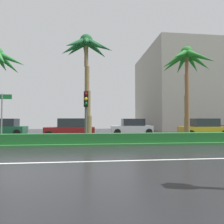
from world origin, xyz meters
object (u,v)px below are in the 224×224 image
palm_tree_centre (187,63)px  street_name_sign (2,112)px  car_in_traffic_fourth (132,127)px  palm_tree_centre_left (86,53)px  car_in_traffic_third (71,129)px  traffic_signal_median_right (86,107)px  car_in_traffic_second (4,128)px  car_in_traffic_fifth (203,128)px

palm_tree_centre → street_name_sign: palm_tree_centre is taller
street_name_sign → car_in_traffic_fourth: size_ratio=0.70×
palm_tree_centre_left → car_in_traffic_third: palm_tree_centre_left is taller
traffic_signal_median_right → car_in_traffic_fourth: (4.71, 8.22, -1.59)m
traffic_signal_median_right → car_in_traffic_second: size_ratio=0.77×
car_in_traffic_fourth → street_name_sign: bearing=40.7°
palm_tree_centre_left → palm_tree_centre: 7.63m
car_in_traffic_fifth → traffic_signal_median_right: bearing=25.3°
car_in_traffic_second → car_in_traffic_third: (6.86, -2.83, 0.00)m
car_in_traffic_second → car_in_traffic_third: size_ratio=1.00×
car_in_traffic_third → palm_tree_centre: bearing=158.2°
car_in_traffic_fourth → car_in_traffic_fifth: size_ratio=1.00×
car_in_traffic_second → car_in_traffic_fifth: 19.47m
car_in_traffic_fifth → street_name_sign: bearing=18.3°
palm_tree_centre → car_in_traffic_fourth: size_ratio=1.65×
car_in_traffic_fifth → car_in_traffic_fourth: bearing=-26.1°
palm_tree_centre_left → street_name_sign: bearing=-164.0°
palm_tree_centre → traffic_signal_median_right: bearing=-167.3°
car_in_traffic_third → car_in_traffic_fourth: 6.82m
traffic_signal_median_right → car_in_traffic_third: size_ratio=0.77×
palm_tree_centre_left → car_in_traffic_third: bearing=109.7°
street_name_sign → car_in_traffic_fourth: 12.81m
palm_tree_centre → traffic_signal_median_right: palm_tree_centre is taller
palm_tree_centre → car_in_traffic_third: (-9.04, 3.61, -5.10)m
palm_tree_centre_left → car_in_traffic_second: bearing=140.6°
traffic_signal_median_right → palm_tree_centre_left: bearing=91.0°
palm_tree_centre → street_name_sign: bearing=-171.9°
street_name_sign → car_in_traffic_second: size_ratio=0.70×
palm_tree_centre_left → street_name_sign: size_ratio=2.49×
palm_tree_centre → car_in_traffic_second: 17.89m
palm_tree_centre → car_in_traffic_third: 10.99m
traffic_signal_median_right → car_in_traffic_second: 11.74m
car_in_traffic_third → palm_tree_centre_left: bearing=109.7°
car_in_traffic_third → car_in_traffic_fifth: size_ratio=1.00×
palm_tree_centre_left → car_in_traffic_third: size_ratio=1.74×
street_name_sign → car_in_traffic_fourth: street_name_sign is taller
palm_tree_centre → traffic_signal_median_right: size_ratio=2.15×
traffic_signal_median_right → car_in_traffic_second: (-8.31, 8.15, -1.59)m
street_name_sign → palm_tree_centre: bearing=8.1°
traffic_signal_median_right → car_in_traffic_fourth: size_ratio=0.77×
palm_tree_centre → traffic_signal_median_right: (-7.58, -1.70, -3.51)m
palm_tree_centre_left → car_in_traffic_fourth: (4.73, 6.89, -5.48)m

